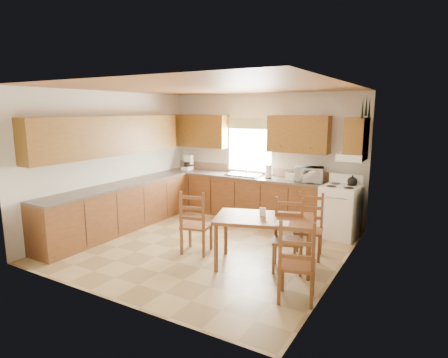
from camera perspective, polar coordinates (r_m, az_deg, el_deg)
The scene contains 35 objects.
floor at distance 6.69m, azimuth -2.44°, elevation -10.02°, with size 4.50×4.50×0.00m, color #A0895B.
ceiling at distance 6.28m, azimuth -2.64°, elevation 13.74°, with size 4.50×4.50×0.00m, color #905C33.
wall_left at distance 7.78m, azimuth -16.63°, elevation 2.72°, with size 4.50×4.50×0.00m, color beige.
wall_right at distance 5.48m, azimuth 17.67°, elevation -0.45°, with size 4.50×4.50×0.00m, color beige.
wall_back at distance 8.31m, azimuth 5.90°, elevation 3.57°, with size 4.50×4.50×0.00m, color beige.
wall_front at distance 4.65m, azimuth -17.71°, elevation -2.35°, with size 4.50×4.50×0.00m, color beige.
lower_cab_back at distance 8.36m, azimuth 2.58°, elevation -2.68°, with size 3.75×0.60×0.88m, color brown.
lower_cab_left at distance 7.64m, azimuth -15.55°, elevation -4.33°, with size 0.60×3.60×0.88m, color brown.
counter_back at distance 8.27m, azimuth 2.61°, elevation 0.43°, with size 3.75×0.63×0.04m, color #554A44.
counter_left at distance 7.54m, azimuth -15.72°, elevation -0.95°, with size 0.63×3.60×0.04m, color #554A44.
backsplash at distance 8.50m, azimuth 3.52°, elevation 1.45°, with size 3.75×0.01×0.18m, color #8F6E58.
upper_cab_back_left at distance 8.87m, azimuth -3.71°, elevation 7.31°, with size 1.41×0.33×0.75m, color brown.
upper_cab_back_right at distance 7.79m, azimuth 11.28°, elevation 6.70°, with size 1.25×0.33×0.75m, color brown.
upper_cab_left at distance 7.51m, azimuth -16.80°, elevation 6.32°, with size 0.33×3.60×0.75m, color brown.
upper_cab_stove at distance 7.05m, azimuth 19.56°, elevation 6.29°, with size 0.33×0.62×0.62m, color brown.
range_hood at distance 7.10m, azimuth 18.97°, elevation 3.26°, with size 0.44×0.62×0.12m, color white.
window_frame at distance 8.39m, azimuth 3.96°, elevation 5.04°, with size 1.13×0.02×1.18m, color white.
window_pane at distance 8.38m, azimuth 3.95°, elevation 5.03°, with size 1.05×0.01×1.10m, color white.
window_valance at distance 8.33m, azimuth 3.91°, elevation 8.45°, with size 1.19×0.01×0.24m, color #536F36.
sink_basin at distance 8.23m, azimuth 3.08°, elevation 0.65°, with size 0.75×0.45×0.04m, color silver.
pine_decal_a at distance 6.70m, azimuth 20.39°, elevation 10.16°, with size 0.22×0.22×0.36m, color black.
pine_decal_b at distance 7.02m, azimuth 20.88°, elevation 10.45°, with size 0.22×0.22×0.36m, color black.
pine_decal_c at distance 7.33m, azimuth 21.28°, elevation 10.08°, with size 0.22×0.22×0.36m, color black.
stove at distance 7.31m, azimuth 17.31°, elevation -4.80°, with size 0.64×0.66×0.95m, color white.
coffeemaker at distance 9.04m, azimuth -5.61°, elevation 2.60°, with size 0.22×0.27×0.38m, color white.
paper_towel at distance 7.96m, azimuth 6.77°, elevation 1.13°, with size 0.12×0.12×0.28m, color white.
toaster at distance 7.79m, azimuth 10.14°, elevation 0.39°, with size 0.19×0.12×0.16m, color white.
microwave at distance 7.66m, azimuth 12.84°, elevation 0.68°, with size 0.51×0.37×0.30m, color white.
dining_table at distance 5.74m, azimuth 6.10°, elevation -9.50°, with size 1.44×0.82×0.77m, color brown.
chair_near_left at distance 6.22m, azimuth -4.24°, elevation -6.49°, with size 0.44×0.42×1.06m, color brown.
chair_near_right at distance 4.79m, azimuth 11.12°, elevation -11.97°, with size 0.45×0.42×1.06m, color brown.
chair_far_left at distance 5.61m, azimuth 9.75°, elevation -8.55°, with size 0.44×0.42×1.05m, color brown.
chair_far_right at distance 6.15m, azimuth 12.78°, elevation -7.08°, with size 0.43×0.41×1.03m, color brown.
table_paper at distance 5.36m, azimuth 8.87°, elevation -6.65°, with size 0.19×0.25×0.00m, color white.
table_card at distance 5.67m, azimuth 5.92°, elevation -4.97°, with size 0.10×0.02×0.13m, color white.
Camera 1 is at (3.39, -5.27, 2.34)m, focal length 30.00 mm.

